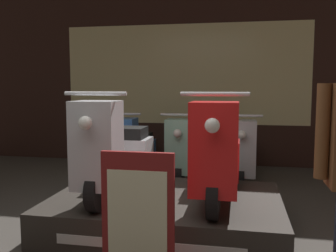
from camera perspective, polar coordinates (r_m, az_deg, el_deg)
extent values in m
cube|color=#331E19|center=(6.53, 2.52, 8.30)|extent=(7.62, 0.08, 3.20)
cube|color=beige|center=(6.49, 2.46, 7.87)|extent=(4.19, 0.01, 1.70)
cube|color=#2D2823|center=(3.65, -0.26, -13.00)|extent=(2.13, 1.46, 0.32)
cube|color=silver|center=(2.99, -3.15, -17.80)|extent=(1.49, 0.01, 0.08)
cylinder|color=black|center=(3.18, -10.84, -9.69)|extent=(0.09, 0.35, 0.35)
cylinder|color=black|center=(4.18, -5.29, -5.80)|extent=(0.09, 0.35, 0.35)
cube|color=#BCBCC1|center=(3.67, -7.68, -7.60)|extent=(0.35, 0.98, 0.05)
cube|color=#BCBCC1|center=(3.12, -10.80, -2.86)|extent=(0.37, 0.32, 0.72)
cube|color=#BCBCC1|center=(4.13, -5.41, -4.63)|extent=(0.38, 0.37, 0.41)
cube|color=black|center=(4.08, -5.48, -1.03)|extent=(0.28, 0.33, 0.12)
cylinder|color=silver|center=(3.08, -11.02, 4.89)|extent=(0.52, 0.03, 0.03)
sphere|color=white|center=(2.90, -12.48, 0.45)|extent=(0.11, 0.11, 0.11)
cylinder|color=black|center=(2.97, 6.90, -10.77)|extent=(0.09, 0.35, 0.35)
cylinder|color=black|center=(4.02, 8.02, -6.30)|extent=(0.09, 0.35, 0.35)
cube|color=red|center=(3.49, 7.54, -8.32)|extent=(0.35, 0.98, 0.05)
cube|color=red|center=(2.91, 7.03, -3.45)|extent=(0.37, 0.32, 0.72)
cube|color=red|center=(3.97, 8.02, -5.10)|extent=(0.38, 0.37, 0.41)
cube|color=black|center=(3.92, 8.07, -1.36)|extent=(0.28, 0.33, 0.12)
cylinder|color=silver|center=(2.86, 7.13, 4.87)|extent=(0.52, 0.03, 0.03)
sphere|color=white|center=(2.67, 6.76, 0.07)|extent=(0.11, 0.11, 0.11)
cylinder|color=black|center=(5.20, -6.96, -7.00)|extent=(0.09, 0.35, 0.35)
cylinder|color=black|center=(6.22, -3.88, -4.79)|extent=(0.09, 0.35, 0.35)
cube|color=#386BBC|center=(5.71, -5.28, -5.87)|extent=(0.35, 0.98, 0.05)
cube|color=#386BBC|center=(5.15, -6.93, -2.82)|extent=(0.37, 0.32, 0.72)
cube|color=#386BBC|center=(6.17, -3.95, -4.01)|extent=(0.38, 0.37, 0.41)
cube|color=black|center=(6.12, -3.99, -1.60)|extent=(0.28, 0.33, 0.12)
cylinder|color=silver|center=(5.09, -7.02, 1.85)|extent=(0.52, 0.03, 0.03)
sphere|color=white|center=(4.92, -7.74, -0.87)|extent=(0.11, 0.11, 0.11)
cylinder|color=black|center=(5.02, 1.80, -7.44)|extent=(0.09, 0.35, 0.35)
cylinder|color=black|center=(6.06, 3.44, -5.07)|extent=(0.09, 0.35, 0.35)
cube|color=#8EC6AD|center=(5.54, 2.70, -6.22)|extent=(0.35, 0.98, 0.05)
cube|color=#8EC6AD|center=(4.97, 1.86, -3.11)|extent=(0.37, 0.32, 0.72)
cube|color=#8EC6AD|center=(6.02, 3.41, -4.27)|extent=(0.38, 0.37, 0.41)
cube|color=black|center=(5.97, 3.42, -1.80)|extent=(0.28, 0.33, 0.12)
cylinder|color=silver|center=(4.91, 1.86, 1.74)|extent=(0.52, 0.03, 0.03)
sphere|color=white|center=(4.72, 1.45, -1.11)|extent=(0.11, 0.11, 0.11)
cylinder|color=black|center=(4.96, 11.00, -7.72)|extent=(0.09, 0.35, 0.35)
cylinder|color=black|center=(6.01, 11.01, -5.27)|extent=(0.09, 0.35, 0.35)
cube|color=#BCBCC1|center=(5.48, 11.01, -6.45)|extent=(0.35, 0.98, 0.05)
cube|color=#BCBCC1|center=(4.91, 11.10, -3.34)|extent=(0.37, 0.32, 0.72)
cube|color=#BCBCC1|center=(5.97, 11.03, -4.46)|extent=(0.38, 0.37, 0.41)
cube|color=black|center=(5.92, 11.08, -1.97)|extent=(0.28, 0.33, 0.12)
cylinder|color=silver|center=(4.85, 11.20, 1.57)|extent=(0.52, 0.03, 0.03)
sphere|color=white|center=(4.66, 11.15, -1.32)|extent=(0.11, 0.11, 0.11)
cylinder|color=brown|center=(2.35, 22.50, -0.75)|extent=(0.08, 0.08, 0.56)
cube|color=maroon|center=(2.52, -4.61, -14.48)|extent=(0.48, 0.04, 0.94)
cube|color=beige|center=(2.48, -4.75, -13.13)|extent=(0.40, 0.01, 0.56)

